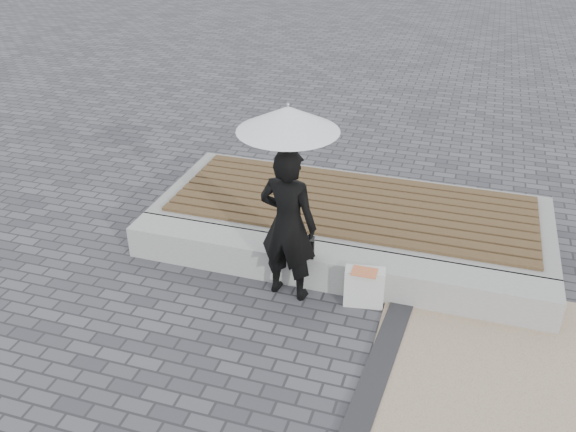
% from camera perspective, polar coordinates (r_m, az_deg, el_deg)
% --- Properties ---
extents(ground, '(80.00, 80.00, 0.00)m').
position_cam_1_polar(ground, '(6.04, 0.02, -14.56)').
color(ground, '#4D4D53').
rests_on(ground, ground).
extents(edging_band, '(0.61, 5.20, 0.04)m').
position_cam_1_polar(edging_band, '(5.57, 6.20, -19.37)').
color(edging_band, '#28282B').
rests_on(edging_band, ground).
extents(seating_ledge, '(5.00, 0.45, 0.40)m').
position_cam_1_polar(seating_ledge, '(7.12, 3.89, -4.78)').
color(seating_ledge, '#AEAEA9').
rests_on(seating_ledge, ground).
extents(timber_platform, '(5.00, 2.00, 0.40)m').
position_cam_1_polar(timber_platform, '(8.12, 5.94, -0.21)').
color(timber_platform, gray).
rests_on(timber_platform, ground).
extents(timber_decking, '(4.60, 1.80, 0.04)m').
position_cam_1_polar(timber_decking, '(8.01, 6.03, 1.16)').
color(timber_decking, brown).
rests_on(timber_decking, timber_platform).
extents(woman, '(0.70, 0.51, 1.78)m').
position_cam_1_polar(woman, '(6.56, 0.00, -0.83)').
color(woman, black).
rests_on(woman, ground).
extents(parasol, '(1.03, 1.03, 1.32)m').
position_cam_1_polar(parasol, '(6.04, -0.00, 9.03)').
color(parasol, '#A4A3A8').
rests_on(parasol, ground).
extents(handbag, '(0.35, 0.18, 0.24)m').
position_cam_1_polar(handbag, '(6.88, 1.07, -2.89)').
color(handbag, black).
rests_on(handbag, seating_ledge).
extents(canvas_tote, '(0.46, 0.25, 0.46)m').
position_cam_1_polar(canvas_tote, '(6.79, 7.10, -6.57)').
color(canvas_tote, silver).
rests_on(canvas_tote, ground).
extents(magazine, '(0.27, 0.20, 0.01)m').
position_cam_1_polar(magazine, '(6.62, 7.14, -5.19)').
color(magazine, red).
rests_on(magazine, canvas_tote).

